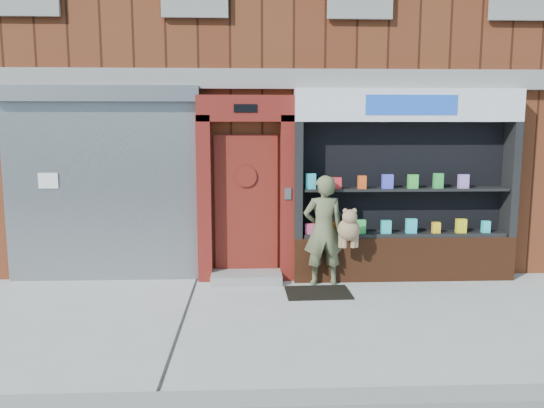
{
  "coord_description": "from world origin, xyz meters",
  "views": [
    {
      "loc": [
        -0.69,
        -6.39,
        2.41
      ],
      "look_at": [
        -0.38,
        1.0,
        1.34
      ],
      "focal_mm": 35.0,
      "sensor_mm": 36.0,
      "label": 1
    }
  ],
  "objects": [
    {
      "name": "red_door_bay",
      "position": [
        -0.75,
        1.86,
        1.46
      ],
      "size": [
        1.52,
        0.58,
        2.9
      ],
      "color": "#621510",
      "rests_on": "ground"
    },
    {
      "name": "pharmacy_bay",
      "position": [
        1.75,
        1.81,
        1.37
      ],
      "size": [
        3.5,
        0.41,
        3.0
      ],
      "color": "#512713",
      "rests_on": "ground"
    },
    {
      "name": "woman",
      "position": [
        0.47,
        1.53,
        0.86
      ],
      "size": [
        0.85,
        0.59,
        1.7
      ],
      "color": "#5B6140",
      "rests_on": "ground"
    },
    {
      "name": "ground",
      "position": [
        0.0,
        0.0,
        0.0
      ],
      "size": [
        80.0,
        80.0,
        0.0
      ],
      "primitive_type": "plane",
      "color": "#9E9E99",
      "rests_on": "ground"
    },
    {
      "name": "curb",
      "position": [
        0.0,
        -2.15,
        0.06
      ],
      "size": [
        60.0,
        0.3,
        0.12
      ],
      "primitive_type": "cube",
      "color": "gray",
      "rests_on": "ground"
    },
    {
      "name": "doormat",
      "position": [
        0.3,
        1.08,
        0.01
      ],
      "size": [
        0.95,
        0.68,
        0.02
      ],
      "primitive_type": "cube",
      "rotation": [
        0.0,
        0.0,
        0.02
      ],
      "color": "black",
      "rests_on": "ground"
    },
    {
      "name": "shutter_bay",
      "position": [
        -3.0,
        1.93,
        1.72
      ],
      "size": [
        3.1,
        0.3,
        3.04
      ],
      "color": "gray",
      "rests_on": "ground"
    },
    {
      "name": "building",
      "position": [
        -0.0,
        5.99,
        4.0
      ],
      "size": [
        12.0,
        8.16,
        8.0
      ],
      "color": "#5B2714",
      "rests_on": "ground"
    }
  ]
}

